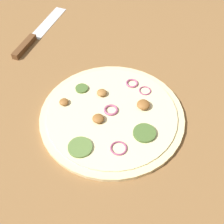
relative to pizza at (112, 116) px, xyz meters
The scene contains 3 objects.
ground_plane 0.01m from the pizza, ahead, with size 3.00×3.00×0.00m, color brown.
pizza is the anchor object (origin of this frame).
knife 0.40m from the pizza, 22.57° to the left, with size 0.25×0.20×0.02m.
Camera 1 is at (-0.47, 0.13, 0.60)m, focal length 50.00 mm.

